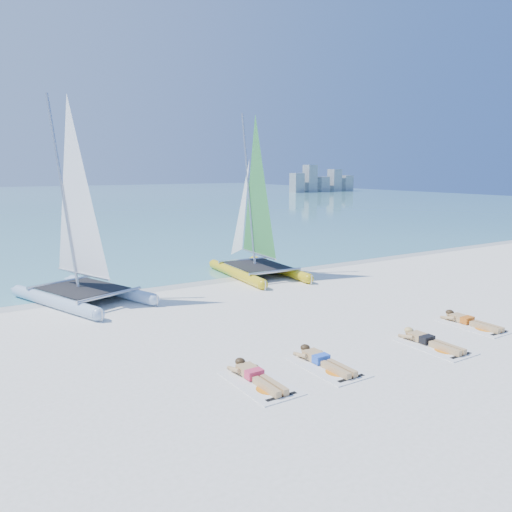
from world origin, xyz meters
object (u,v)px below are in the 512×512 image
Objects in this scene: sunbather_a at (255,375)px; sunbather_b at (322,359)px; towel_c at (434,346)px; towel_d at (474,326)px; sunbather_d at (468,320)px; sunbather_c at (428,340)px; catamaran_yellow at (252,222)px; catamaran_blue at (78,238)px; towel_b at (328,367)px; towel_a at (260,383)px.

sunbather_b is (1.72, -0.08, 0.00)m from sunbather_a.
towel_d is (2.29, 0.47, 0.00)m from towel_c.
towel_c is at bearing -163.83° from sunbather_d.
catamaran_yellow is at bearing 85.18° from sunbather_c.
towel_d is at bearing -65.31° from catamaran_blue.
catamaran_yellow is at bearing 85.28° from towel_c.
catamaran_blue is 1.03× the size of catamaran_yellow.
towel_b is at bearing -90.00° from sunbather_b.
catamaran_blue reaches higher than towel_b.
catamaran_yellow is 3.95× the size of sunbather_b.
catamaran_yellow is at bearing 98.95° from towel_d.
towel_a is at bearing 176.33° from sunbather_c.
catamaran_blue reaches higher than sunbather_c.
towel_b is 0.22m from sunbather_b.
towel_b is at bearing 175.81° from sunbather_c.
sunbather_a and sunbather_c have the same top height.
catamaran_yellow reaches higher than towel_a.
towel_a is 1.00× the size of towel_b.
towel_b is 1.00× the size of towel_c.
catamaran_yellow is at bearing 58.55° from sunbather_a.
sunbather_a is at bearing 178.23° from towel_d.
sunbather_c is at bearing -90.88° from catamaran_yellow.
catamaran_yellow is 3.68× the size of towel_d.
sunbather_b is at bearing -2.74° from sunbather_a.
catamaran_blue reaches higher than towel_a.
towel_d is (8.60, -8.69, -2.08)m from catamaran_blue.
towel_b is (-3.88, -9.44, -2.14)m from catamaran_yellow.
sunbather_a is at bearing 179.79° from sunbather_d.
catamaran_blue is 11.14m from sunbather_c.
towel_d is at bearing -77.11° from catamaran_yellow.
catamaran_yellow is 10.93m from sunbather_a.
sunbather_d is (1.48, -9.19, -2.03)m from catamaran_yellow.
towel_a is 4.80m from sunbather_c.
catamaran_blue is 8.83m from sunbather_a.
towel_c is (3.07, -0.42, 0.00)m from towel_b.
towel_a is at bearing 179.79° from towel_d.
towel_a is at bearing -176.35° from sunbather_b.
towel_a and towel_c have the same top height.
sunbather_a reaches higher than towel_b.
sunbather_a and sunbather_b have the same top height.
catamaran_yellow reaches higher than sunbather_c.
sunbather_d is (5.36, 0.25, 0.11)m from towel_b.
sunbather_a and sunbather_d have the same top height.
sunbather_a is at bearing 174.05° from sunbather_c.
towel_b is 1.07× the size of sunbather_d.
catamaran_yellow reaches higher than towel_d.
sunbather_a is 4.84m from towel_c.
sunbather_c is at bearing -173.01° from towel_d.
towel_c is 0.22m from sunbather_c.
towel_b is at bearing -108.42° from catamaran_yellow.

